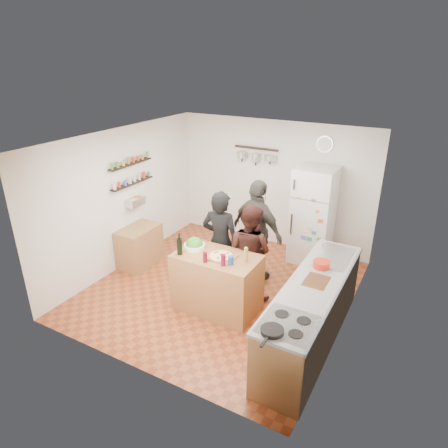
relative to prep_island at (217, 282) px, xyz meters
The scene contains 26 objects.
room_shell 1.21m from the prep_island, 103.30° to the left, with size 4.20×4.20×4.20m.
prep_island is the anchor object (origin of this frame).
pizza_board 0.47m from the prep_island, 14.04° to the right, with size 0.42×0.34×0.02m, color brown.
pizza 0.49m from the prep_island, 14.04° to the right, with size 0.34×0.34×0.02m, color beige.
salad_bowl 0.65m from the prep_island, behind, with size 0.32×0.32×0.06m, color white.
wine_bottle 0.80m from the prep_island, 156.25° to the right, with size 0.08×0.08×0.25m, color black.
wine_glass_near 0.58m from the prep_island, 101.77° to the right, with size 0.06×0.06×0.15m, color #57071B.
wine_glass_far 0.61m from the prep_island, 42.27° to the right, with size 0.07×0.07×0.16m, color maroon.
pepper_mill 0.71m from the prep_island, ahead, with size 0.06×0.06×0.19m, color #A37D44.
salt_canister 0.61m from the prep_island, 21.80° to the right, with size 0.08×0.08×0.13m, color navy.
person_left 0.70m from the prep_island, 113.85° to the left, with size 0.63×0.41×1.72m, color black.
person_center 0.71m from the prep_island, 65.69° to the left, with size 0.76×0.59×1.56m, color black.
person_back 1.19m from the prep_island, 82.44° to the left, with size 1.05×0.44×1.79m, color #312F2C.
counter_run 1.49m from the prep_island, ahead, with size 0.63×2.63×0.90m, color #9E7042.
stove_top 1.86m from the prep_island, 34.01° to the right, with size 0.60×0.62×0.02m, color white.
skillet 1.92m from the prep_island, 41.47° to the right, with size 0.25×0.25×0.05m, color black.
sink 1.75m from the prep_island, 28.02° to the left, with size 0.50×0.80×0.03m, color silver.
cutting_board 1.56m from the prep_island, ahead, with size 0.30×0.40×0.02m, color #9C6038.
red_bowl 1.58m from the prep_island, 15.24° to the left, with size 0.23×0.23×0.10m, color #B22614.
fridge 2.40m from the prep_island, 71.71° to the left, with size 0.70×0.68×1.80m, color white.
wall_clock 3.17m from the prep_island, 73.93° to the left, with size 0.30×0.30×0.03m, color silver.
spice_shelf_lower 2.48m from the prep_island, 162.03° to the left, with size 0.12×1.00×0.03m, color black.
spice_shelf_upper 2.65m from the prep_island, 162.03° to the left, with size 0.12×1.00×0.03m, color black.
produce_basket 2.33m from the prep_island, 161.79° to the left, with size 0.18×0.35×0.14m, color silver.
side_table 2.02m from the prep_island, 165.12° to the left, with size 0.50×0.80×0.73m, color #AB8048.
pot_rack 2.96m from the prep_island, 102.62° to the left, with size 0.90×0.04×0.04m, color black.
Camera 1 is at (2.82, -4.96, 3.66)m, focal length 32.00 mm.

